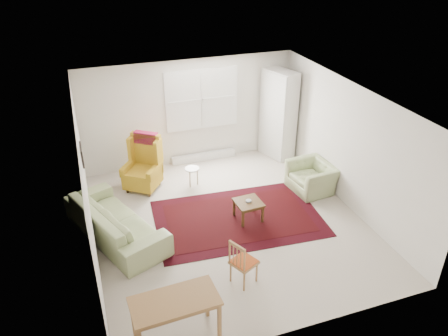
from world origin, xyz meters
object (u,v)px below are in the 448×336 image
object	(u,v)px
cabinet	(278,114)
sofa	(115,215)
wingback_chair	(141,164)
desk_chair	(244,261)
coffee_table	(248,210)
stool	(192,176)
armchair	(312,175)
desk	(176,320)

from	to	relation	value
cabinet	sofa	bearing A→B (deg)	-172.22
wingback_chair	desk_chair	size ratio (longest dim) A/B	1.46
cabinet	desk_chair	size ratio (longest dim) A/B	2.60
coffee_table	cabinet	xyz separation A→B (m)	(1.71, 2.37, 0.88)
stool	cabinet	size ratio (longest dim) A/B	0.19
sofa	armchair	bearing A→B (deg)	-108.55
coffee_table	stool	bearing A→B (deg)	112.38
wingback_chair	coffee_table	distance (m)	2.54
desk	coffee_table	bearing A→B (deg)	49.46
coffee_table	wingback_chair	bearing A→B (deg)	133.59
stool	desk	world-z (taller)	desk
wingback_chair	stool	world-z (taller)	wingback_chair
cabinet	desk	xyz separation A→B (m)	(-3.71, -4.70, -0.71)
armchair	cabinet	xyz separation A→B (m)	(0.00, 1.78, 0.71)
coffee_table	armchair	bearing A→B (deg)	18.87
sofa	desk	bearing A→B (deg)	168.19
coffee_table	desk	bearing A→B (deg)	-130.54
wingback_chair	cabinet	bearing A→B (deg)	44.79
desk	sofa	bearing A→B (deg)	100.56
armchair	wingback_chair	bearing A→B (deg)	-115.60
sofa	cabinet	world-z (taller)	cabinet
armchair	coffee_table	distance (m)	1.82
coffee_table	cabinet	distance (m)	3.05
stool	cabinet	bearing A→B (deg)	17.12
sofa	wingback_chair	distance (m)	1.70
stool	coffee_table	bearing A→B (deg)	-67.62
desk	cabinet	bearing A→B (deg)	51.73
sofa	desk_chair	size ratio (longest dim) A/B	2.83
sofa	stool	world-z (taller)	sofa
wingback_chair	desk	xyz separation A→B (m)	(-0.27, -4.15, -0.24)
sofa	coffee_table	xyz separation A→B (m)	(2.49, -0.30, -0.27)
sofa	stool	xyz separation A→B (m)	(1.82, 1.33, -0.26)
sofa	coffee_table	world-z (taller)	sofa
coffee_table	stool	world-z (taller)	stool
armchair	coffee_table	world-z (taller)	armchair
coffee_table	cabinet	bearing A→B (deg)	54.12
armchair	coffee_table	xyz separation A→B (m)	(-1.71, -0.58, -0.17)
stool	desk	distance (m)	4.18
coffee_table	stool	distance (m)	1.76
coffee_table	desk	distance (m)	3.08
desk	desk_chair	size ratio (longest dim) A/B	1.40
armchair	desk_chair	size ratio (longest dim) A/B	1.14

